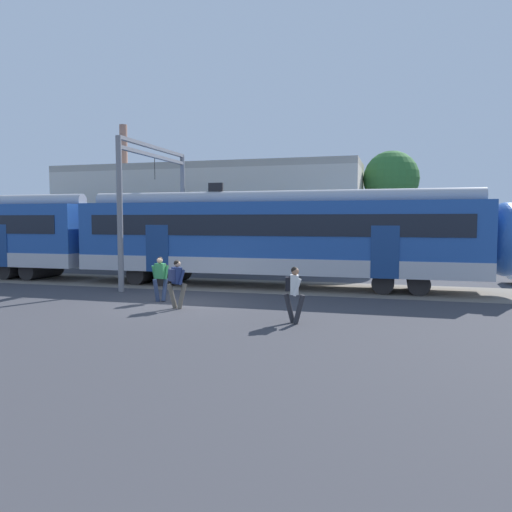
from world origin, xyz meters
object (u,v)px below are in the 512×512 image
at_px(pedestrian_navy, 176,280).
at_px(pedestrian_white, 294,290).
at_px(commuter_train, 106,235).
at_px(pedestrian_green, 161,275).

relative_size(pedestrian_navy, pedestrian_white, 1.00).
bearing_deg(pedestrian_white, pedestrian_navy, 163.33).
bearing_deg(pedestrian_navy, pedestrian_white, -16.67).
height_order(commuter_train, pedestrian_navy, commuter_train).
height_order(commuter_train, pedestrian_white, commuter_train).
xyz_separation_m(commuter_train, pedestrian_white, (11.03, -7.62, -1.26)).
distance_m(commuter_train, pedestrian_white, 13.47).
bearing_deg(pedestrian_navy, pedestrian_green, 134.30).
relative_size(pedestrian_green, pedestrian_white, 1.00).
relative_size(commuter_train, pedestrian_white, 22.83).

